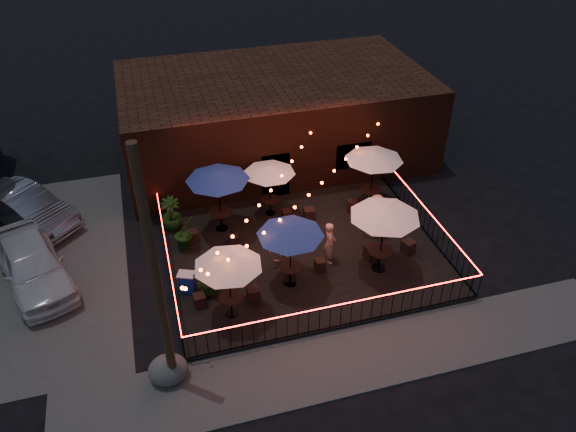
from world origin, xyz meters
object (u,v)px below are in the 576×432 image
cafe_table_4 (385,213)px  cafe_table_3 (269,170)px  cafe_table_5 (374,156)px  cafe_table_2 (290,231)px  utility_pole (157,282)px  cooler (187,282)px  boulder (168,370)px  cafe_table_0 (228,263)px  cafe_table_1 (217,176)px

cafe_table_4 → cafe_table_3: bearing=123.3°
cafe_table_4 → cafe_table_5: 4.09m
cafe_table_2 → cafe_table_5: cafe_table_5 is taller
utility_pole → cafe_table_5: utility_pole is taller
cafe_table_3 → cafe_table_5: (4.20, -0.57, 0.28)m
cafe_table_2 → utility_pole: bearing=-145.3°
utility_pole → cafe_table_3: size_ratio=2.92×
cafe_table_2 → cooler: cafe_table_2 is taller
cafe_table_5 → cooler: bearing=-158.8°
utility_pole → cafe_table_4: bearing=20.8°
cafe_table_2 → boulder: cafe_table_2 is taller
cafe_table_5 → cafe_table_2: bearing=-140.7°
cooler → cafe_table_3: bearing=66.3°
cafe_table_0 → cooler: 2.69m
utility_pole → cafe_table_5: bearing=37.1°
utility_pole → cafe_table_1: size_ratio=2.83×
cafe_table_0 → cooler: bearing=129.4°
utility_pole → cooler: size_ratio=10.34×
cafe_table_1 → cafe_table_2: (1.74, -3.84, -0.16)m
cafe_table_5 → cooler: 8.94m
utility_pole → cafe_table_0: 3.45m
cafe_table_4 → cooler: size_ratio=3.53×
cafe_table_1 → cooler: (-1.79, -3.23, -2.08)m
cafe_table_5 → boulder: (-9.16, -6.64, -2.13)m
utility_pole → cafe_table_3: (4.82, 7.40, -1.74)m
cafe_table_4 → cafe_table_5: cafe_table_4 is taller
utility_pole → cafe_table_4: utility_pole is taller
cooler → cafe_table_0: bearing=-27.8°
cafe_table_3 → cooler: size_ratio=3.54×
cafe_table_0 → cafe_table_1: 4.79m
cafe_table_0 → cafe_table_4: (5.61, 0.79, 0.27)m
cafe_table_1 → boulder: 7.62m
cooler → boulder: (-1.04, -3.49, -0.14)m
cafe_table_3 → cooler: (-3.92, -3.72, -1.71)m
cafe_table_2 → cafe_table_4: size_ratio=1.11×
cafe_table_2 → cafe_table_4: cafe_table_4 is taller
cafe_table_3 → cafe_table_4: size_ratio=1.00×
utility_pole → cafe_table_2: bearing=34.7°
cafe_table_2 → cafe_table_3: (0.39, 4.33, -0.20)m
cafe_table_0 → cafe_table_3: cafe_table_0 is taller
cafe_table_3 → cafe_table_1: bearing=-167.0°
cafe_table_4 → cooler: 7.21m
cafe_table_2 → cafe_table_3: size_ratio=1.11×
cafe_table_1 → cafe_table_4: 6.44m
cafe_table_2 → cafe_table_5: (4.59, 3.76, 0.08)m
cafe_table_1 → utility_pole: bearing=-111.3°
cafe_table_1 → boulder: size_ratio=2.75×
cafe_table_3 → cafe_table_4: (2.93, -4.46, 0.39)m
cafe_table_1 → cafe_table_5: cafe_table_1 is taller
cafe_table_3 → boulder: cafe_table_3 is taller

